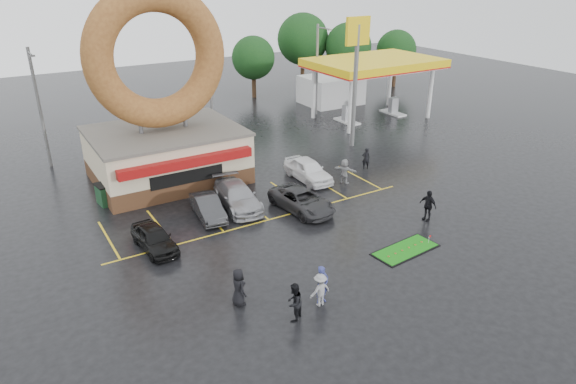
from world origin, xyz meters
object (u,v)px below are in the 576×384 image
gas_station (354,76)px  person_blue (322,285)px  streetlight_left (39,106)px  streetlight_right (317,68)px  dumpster (112,193)px  donut_shop (163,119)px  shell_sign (356,58)px  person_cameraman (428,205)px  car_silver (237,196)px  streetlight_mid (211,83)px  car_white (308,170)px  car_black (154,238)px  car_grey (302,200)px  putting_green (405,250)px  car_dgrey (208,207)px

gas_station → person_blue: gas_station is taller
person_blue → gas_station: bearing=39.8°
streetlight_left → streetlight_right: size_ratio=1.00×
streetlight_right → dumpster: streetlight_right is taller
donut_shop → streetlight_left: bearing=135.2°
streetlight_left → dumpster: bearing=-74.4°
shell_sign → person_cameraman: bearing=-109.3°
car_silver → streetlight_mid: bearing=78.7°
donut_shop → car_white: 10.79m
shell_sign → person_blue: size_ratio=5.60×
person_blue → car_black: bearing=110.0°
person_blue → donut_shop: bearing=83.1°
car_grey → putting_green: bearing=-79.3°
streetlight_left → car_silver: streetlight_left is taller
shell_sign → dumpster: (-20.50, -1.06, -6.73)m
donut_shop → gas_station: bearing=19.1°
car_black → person_blue: (5.06, -8.73, 0.28)m
streetlight_mid → person_blue: size_ratio=4.76×
car_silver → car_dgrey: bearing=-164.0°
car_dgrey → car_grey: 5.87m
car_grey → dumpster: car_grey is taller
dumpster → car_black: bearing=-94.1°
car_black → car_dgrey: 4.56m
car_black → car_white: size_ratio=0.84×
donut_shop → person_blue: 18.50m
person_cameraman → car_silver: bearing=-140.9°
car_white → putting_green: car_white is taller
streetlight_mid → streetlight_left: bearing=-175.9°
dumpster → putting_green: size_ratio=0.45×
gas_station → putting_green: size_ratio=3.41×
car_grey → putting_green: 7.50m
gas_station → putting_green: (-15.38, -24.59, -3.67)m
car_silver → person_cameraman: bearing=-33.4°
donut_shop → shell_sign: donut_shop is taller
car_grey → putting_green: car_grey is taller
streetlight_left → streetlight_right: same height
car_white → putting_green: 11.20m
car_dgrey → gas_station: bearing=40.4°
streetlight_right → putting_green: 28.39m
gas_station → donut_shop: bearing=-160.9°
donut_shop → car_black: bearing=-113.3°
shell_sign → dumpster: shell_sign is taller
car_black → streetlight_left: bearing=95.5°
car_white → car_silver: bearing=-165.9°
streetlight_mid → putting_green: 25.03m
streetlight_right → person_blue: streetlight_right is taller
car_silver → car_white: size_ratio=1.12×
gas_station → car_black: gas_station is taller
streetlight_right → car_dgrey: streetlight_right is taller
shell_sign → car_black: size_ratio=2.72×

